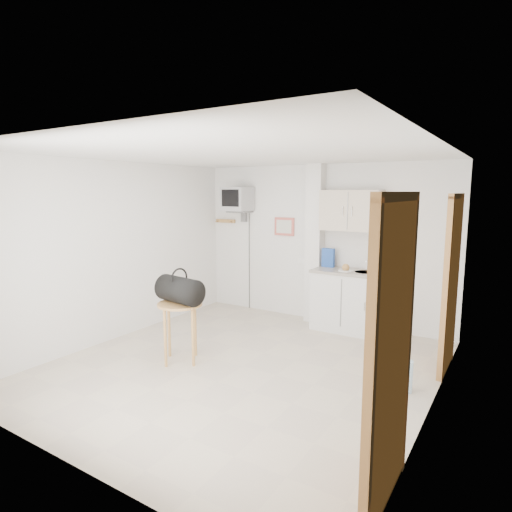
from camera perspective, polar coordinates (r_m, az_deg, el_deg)
The scene contains 7 objects.
ground at distance 5.30m, azimuth -1.83°, elevation -14.48°, with size 4.50×4.50×0.00m, color #B9A995.
room_envelope at distance 4.86m, azimuth 1.02°, elevation 2.19°, with size 4.24×4.54×2.55m.
kitchenette at distance 6.55m, azimuth 12.24°, elevation -2.83°, with size 1.03×0.58×2.10m.
crt_television at distance 7.37m, azimuth -2.48°, elevation 7.48°, with size 0.44×0.45×2.15m.
round_table at distance 5.33m, azimuth -10.08°, elevation -7.47°, with size 0.54×0.54×0.74m.
duffel_bag at distance 5.26m, azimuth -10.15°, elevation -4.46°, with size 0.63×0.41×0.43m.
water_bottle at distance 4.89m, azimuth 19.41°, elevation -14.88°, with size 0.13×0.13×0.38m.
Camera 1 is at (2.73, -4.04, 2.08)m, focal length 30.00 mm.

